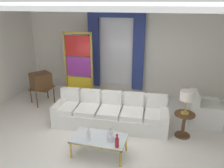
% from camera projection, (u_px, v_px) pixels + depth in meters
% --- Properties ---
extents(ground_plane, '(16.00, 16.00, 0.00)m').
position_uv_depth(ground_plane, '(102.00, 138.00, 5.45)').
color(ground_plane, white).
extents(wall_rear, '(8.00, 0.12, 3.00)m').
position_uv_depth(wall_rear, '(129.00, 50.00, 7.72)').
color(wall_rear, white).
rests_on(wall_rear, ground).
extents(ceiling_slab, '(8.00, 7.60, 0.04)m').
position_uv_depth(ceiling_slab, '(110.00, 3.00, 5.15)').
color(ceiling_slab, white).
extents(curtained_window, '(2.00, 0.17, 2.70)m').
position_uv_depth(curtained_window, '(116.00, 44.00, 7.58)').
color(curtained_window, white).
rests_on(curtained_window, ground).
extents(couch_white_long, '(2.98, 1.14, 0.86)m').
position_uv_depth(couch_white_long, '(111.00, 113.00, 5.99)').
color(couch_white_long, white).
rests_on(couch_white_long, ground).
extents(coffee_table, '(1.13, 0.61, 0.41)m').
position_uv_depth(coffee_table, '(99.00, 139.00, 4.74)').
color(coffee_table, silver).
rests_on(coffee_table, ground).
extents(bottle_blue_decanter, '(0.08, 0.08, 0.29)m').
position_uv_depth(bottle_blue_decanter, '(117.00, 142.00, 4.38)').
color(bottle_blue_decanter, maroon).
rests_on(bottle_blue_decanter, coffee_table).
extents(bottle_crystal_tall, '(0.13, 0.13, 0.22)m').
position_uv_depth(bottle_crystal_tall, '(111.00, 137.00, 4.59)').
color(bottle_crystal_tall, silver).
rests_on(bottle_crystal_tall, coffee_table).
extents(bottle_amber_squat, '(0.07, 0.07, 0.33)m').
position_uv_depth(bottle_amber_squat, '(89.00, 135.00, 4.59)').
color(bottle_amber_squat, silver).
rests_on(bottle_amber_squat, coffee_table).
extents(bottle_ruby_flask, '(0.12, 0.12, 0.23)m').
position_uv_depth(bottle_ruby_flask, '(110.00, 133.00, 4.74)').
color(bottle_ruby_flask, silver).
rests_on(bottle_ruby_flask, coffee_table).
extents(vintage_tv, '(0.75, 0.77, 1.35)m').
position_uv_depth(vintage_tv, '(41.00, 81.00, 7.08)').
color(vintage_tv, brown).
rests_on(vintage_tv, ground).
extents(armchair_white, '(0.85, 0.85, 0.80)m').
position_uv_depth(armchair_white, '(202.00, 112.00, 6.10)').
color(armchair_white, white).
rests_on(armchair_white, ground).
extents(stained_glass_divider, '(0.95, 0.05, 2.20)m').
position_uv_depth(stained_glass_divider, '(79.00, 68.00, 7.30)').
color(stained_glass_divider, gold).
rests_on(stained_glass_divider, ground).
extents(peacock_figurine, '(0.44, 0.60, 0.50)m').
position_uv_depth(peacock_figurine, '(84.00, 98.00, 7.11)').
color(peacock_figurine, beige).
rests_on(peacock_figurine, ground).
extents(round_side_table, '(0.48, 0.48, 0.59)m').
position_uv_depth(round_side_table, '(184.00, 123.00, 5.41)').
color(round_side_table, brown).
rests_on(round_side_table, ground).
extents(table_lamp_brass, '(0.32, 0.32, 0.57)m').
position_uv_depth(table_lamp_brass, '(187.00, 97.00, 5.18)').
color(table_lamp_brass, '#B29338').
rests_on(table_lamp_brass, round_side_table).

